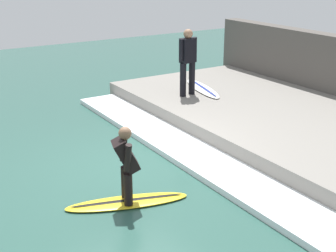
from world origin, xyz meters
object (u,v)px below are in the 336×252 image
(surfer_waiting_near, at_px, (188,59))
(surfer_riding, at_px, (126,161))
(surfboard_waiting_near, at_px, (202,88))
(surfboard_riding, at_px, (127,202))

(surfer_waiting_near, bearing_deg, surfer_riding, -135.34)
(surfboard_waiting_near, bearing_deg, surfer_riding, -138.31)
(surfer_riding, relative_size, surfer_waiting_near, 0.75)
(surfer_waiting_near, bearing_deg, surfboard_riding, -135.34)
(surfboard_riding, distance_m, surfboard_waiting_near, 5.87)
(surfer_riding, distance_m, surfboard_waiting_near, 5.87)
(surfboard_riding, height_order, surfboard_waiting_near, surfboard_waiting_near)
(surfboard_riding, xyz_separation_m, surfboard_waiting_near, (4.37, 3.90, 0.41))
(surfboard_riding, distance_m, surfer_riding, 0.74)
(surfboard_riding, distance_m, surfer_waiting_near, 5.38)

